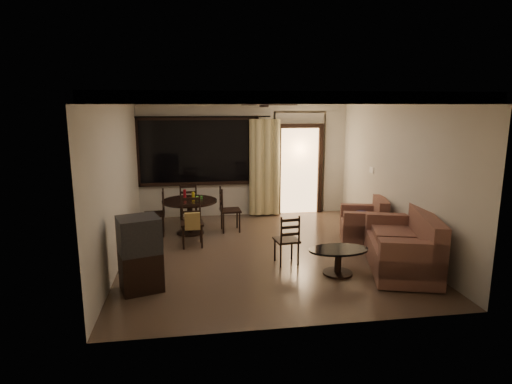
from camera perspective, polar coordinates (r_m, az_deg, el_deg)
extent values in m
plane|color=#7F6651|center=(7.95, 1.00, -7.93)|extent=(5.50, 5.50, 0.00)
plane|color=beige|center=(10.29, -1.54, 4.59)|extent=(5.00, 0.00, 5.00)
plane|color=beige|center=(4.96, 6.39, -3.15)|extent=(5.00, 0.00, 5.00)
plane|color=beige|center=(7.59, -17.92, 1.51)|extent=(0.00, 5.50, 5.50)
plane|color=beige|center=(8.38, 18.16, 2.40)|extent=(0.00, 5.50, 5.50)
plane|color=white|center=(7.49, 1.08, 12.70)|extent=(5.50, 5.50, 0.00)
cube|color=black|center=(10.16, -7.72, 5.39)|extent=(2.70, 0.04, 1.45)
cylinder|color=black|center=(10.02, -7.25, 9.94)|extent=(3.20, 0.03, 0.03)
cube|color=#FFC684|center=(10.54, 5.81, 2.78)|extent=(0.91, 0.03, 2.08)
cube|color=white|center=(9.33, 15.17, 2.84)|extent=(0.02, 0.18, 0.12)
cylinder|color=black|center=(7.49, 1.08, 12.24)|extent=(0.03, 0.03, 0.12)
cylinder|color=black|center=(7.49, 1.08, 11.55)|extent=(0.16, 0.16, 0.08)
cylinder|color=black|center=(8.97, -8.85, -1.20)|extent=(1.13, 1.13, 0.04)
cylinder|color=black|center=(9.05, -8.78, -3.31)|extent=(0.11, 0.11, 0.66)
cylinder|color=black|center=(9.14, -8.72, -5.34)|extent=(0.57, 0.57, 0.03)
cylinder|color=maroon|center=(8.98, -9.49, -0.35)|extent=(0.06, 0.06, 0.22)
cylinder|color=#AC9A12|center=(8.90, -8.37, -0.56)|extent=(0.06, 0.06, 0.18)
cube|color=#297222|center=(9.08, -7.58, -0.72)|extent=(0.14, 0.10, 0.05)
cube|color=black|center=(9.02, -13.40, -2.88)|extent=(0.44, 0.44, 0.04)
cube|color=black|center=(9.09, -3.44, -2.46)|extent=(0.44, 0.44, 0.04)
cube|color=black|center=(8.20, -8.54, -4.13)|extent=(0.44, 0.44, 0.04)
cube|color=tan|center=(7.95, -8.48, -3.88)|extent=(0.28, 0.09, 0.32)
cube|color=black|center=(9.80, -9.01, -1.55)|extent=(0.44, 0.44, 0.04)
cube|color=black|center=(6.53, -15.10, -10.10)|extent=(0.69, 0.66, 0.58)
cube|color=black|center=(6.35, -15.35, -5.52)|extent=(0.69, 0.66, 0.51)
cube|color=black|center=(6.40, -12.82, -5.24)|extent=(0.14, 0.40, 0.35)
cube|color=#482321|center=(7.40, 18.69, -8.07)|extent=(1.39, 1.96, 0.44)
cube|color=#482321|center=(7.37, 21.63, -5.38)|extent=(0.70, 1.76, 0.72)
cube|color=#482321|center=(6.60, 20.11, -8.53)|extent=(0.96, 0.45, 0.55)
cube|color=#482321|center=(8.07, 17.74, -4.73)|extent=(0.96, 0.45, 0.55)
cube|color=#482321|center=(7.31, 18.40, -6.19)|extent=(1.07, 1.67, 0.13)
cube|color=#482321|center=(8.74, 14.06, -4.96)|extent=(1.03, 1.03, 0.40)
cube|color=#482321|center=(8.70, 16.27, -2.92)|extent=(0.41, 0.86, 0.64)
cube|color=#482321|center=(8.37, 14.42, -4.31)|extent=(0.86, 0.39, 0.49)
cube|color=#482321|center=(9.00, 13.86, -3.16)|extent=(0.86, 0.39, 0.49)
cube|color=#482321|center=(8.67, 13.81, -3.52)|extent=(0.74, 0.77, 0.12)
ellipsoid|color=navy|center=(8.64, 13.85, -2.82)|extent=(0.36, 0.30, 0.10)
ellipsoid|color=black|center=(6.93, 10.95, -7.57)|extent=(0.96, 0.58, 0.03)
cylinder|color=black|center=(7.00, 10.88, -9.14)|extent=(0.11, 0.11, 0.38)
cylinder|color=black|center=(7.07, 10.82, -10.55)|extent=(0.47, 0.47, 0.03)
cube|color=black|center=(7.28, 4.09, -6.41)|extent=(0.43, 0.43, 0.04)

